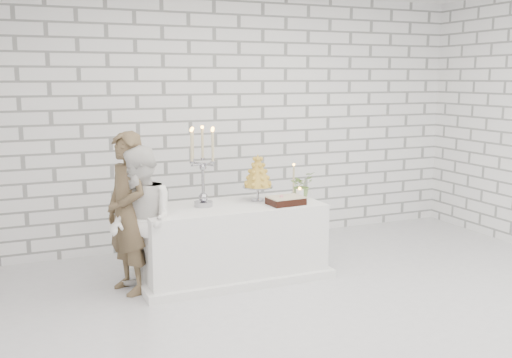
% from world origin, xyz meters
% --- Properties ---
extents(ground, '(6.00, 5.00, 0.01)m').
position_xyz_m(ground, '(0.00, 0.00, 0.00)').
color(ground, silver).
rests_on(ground, ground).
extents(wall_back, '(6.00, 0.01, 3.00)m').
position_xyz_m(wall_back, '(0.00, 2.50, 1.50)').
color(wall_back, white).
rests_on(wall_back, ground).
extents(cake_table, '(1.80, 0.80, 0.75)m').
position_xyz_m(cake_table, '(-0.59, 1.22, 0.38)').
color(cake_table, white).
rests_on(cake_table, ground).
extents(groom, '(0.52, 0.64, 1.52)m').
position_xyz_m(groom, '(-1.63, 1.21, 0.76)').
color(groom, brown).
rests_on(groom, ground).
extents(bride, '(0.69, 0.79, 1.40)m').
position_xyz_m(bride, '(-1.54, 1.05, 0.70)').
color(bride, white).
rests_on(bride, ground).
extents(candelabra, '(0.41, 0.41, 0.80)m').
position_xyz_m(candelabra, '(-0.87, 1.26, 1.15)').
color(candelabra, '#9A9AA3').
rests_on(candelabra, cake_table).
extents(croquembouche, '(0.33, 0.33, 0.49)m').
position_xyz_m(croquembouche, '(-0.27, 1.29, 0.99)').
color(croquembouche, '#B58922').
rests_on(croquembouche, cake_table).
extents(chocolate_cake, '(0.36, 0.27, 0.08)m').
position_xyz_m(chocolate_cake, '(-0.09, 1.02, 0.79)').
color(chocolate_cake, black).
rests_on(chocolate_cake, cake_table).
extents(pillar_candle, '(0.09, 0.09, 0.12)m').
position_xyz_m(pillar_candle, '(0.13, 1.12, 0.81)').
color(pillar_candle, white).
rests_on(pillar_candle, cake_table).
extents(extra_taper, '(0.06, 0.06, 0.32)m').
position_xyz_m(extra_taper, '(0.21, 1.44, 0.91)').
color(extra_taper, '#C6B78A').
rests_on(extra_taper, cake_table).
extents(flowers, '(0.31, 0.29, 0.28)m').
position_xyz_m(flowers, '(0.21, 1.23, 0.89)').
color(flowers, '#528241').
rests_on(flowers, cake_table).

